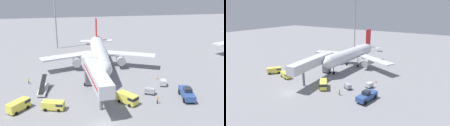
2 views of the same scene
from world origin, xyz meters
The scene contains 13 objects.
ground_plane centered at (0.00, 0.00, 0.00)m, with size 300.00×300.00×0.00m, color gray.
airplane_at_gate centered at (2.81, 30.78, 5.05)m, with size 34.82×35.49×13.46m.
jet_bridge centered at (-0.39, 12.12, 5.80)m, with size 4.95×20.87×7.63m.
pushback_tug centered at (19.86, 7.89, 1.25)m, with size 3.54×6.88×2.71m.
belt_loader_truck centered at (-12.43, 17.09, 0.77)m, with size 2.47×7.03×3.26m.
service_van_near_right centered at (-16.47, 8.80, 1.21)m, with size 4.58×4.96×2.11m.
service_van_outer_right centered at (-9.47, 7.78, 1.08)m, with size 4.84×2.96×1.87m.
service_van_far_right centered at (6.16, 7.82, 1.27)m, with size 4.41×5.02×2.24m.
baggage_cart_outer_left centered at (17.25, 15.53, 0.87)m, with size 1.99×2.36×1.59m.
baggage_cart_mid_center centered at (12.31, 11.38, 0.84)m, with size 2.59×2.19×1.53m.
ground_crew_worker_foreground centered at (-16.56, 22.83, 0.87)m, with size 0.44×0.44×1.64m.
ground_crew_worker_midground centered at (12.46, 6.62, 0.91)m, with size 0.43×0.43×1.71m.
safety_cone_alpha centered at (17.45, 20.20, 0.38)m, with size 0.50×0.50×0.77m.
Camera 1 is at (-5.48, -38.36, 24.93)m, focal length 39.08 mm.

